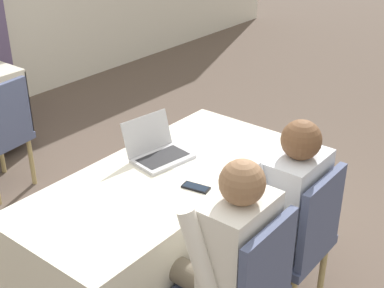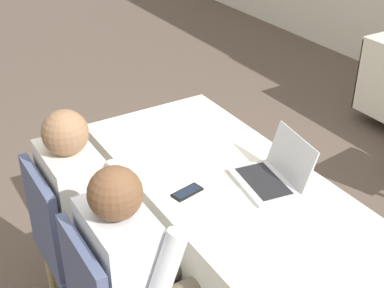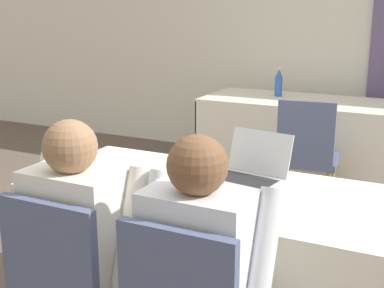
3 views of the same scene
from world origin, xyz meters
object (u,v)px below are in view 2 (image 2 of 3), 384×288
Objects in this scene: chair_near_left at (74,239)px; cell_phone at (188,193)px; person_checkered_shirt at (91,205)px; laptop at (272,175)px; person_white_shirt at (140,271)px.

cell_phone is at bearing -118.78° from chair_near_left.
chair_near_left is at bearing 90.00° from person_checkered_shirt.
laptop is 0.97m from chair_near_left.
person_white_shirt is (0.51, 0.00, 0.00)m from person_checkered_shirt.
laptop is at bearing -117.29° from person_checkered_shirt.
laptop reaches higher than chair_near_left.
cell_phone is 0.46m from person_checkered_shirt.
person_white_shirt reaches higher than laptop.
laptop is 0.31× the size of person_checkered_shirt.
laptop is 0.31× the size of person_white_shirt.
person_white_shirt is at bearing -71.53° from laptop.
cell_phone is 0.13× the size of person_white_shirt.
person_white_shirt is at bearing -168.56° from chair_near_left.
chair_near_left is at bearing -129.59° from cell_phone.
laptop reaches higher than cell_phone.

